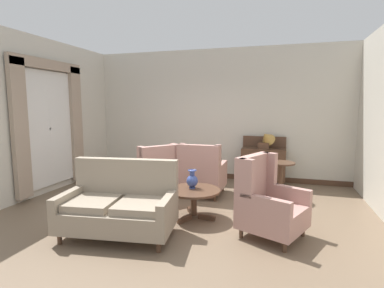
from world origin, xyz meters
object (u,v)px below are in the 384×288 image
at_px(armchair_beside_settee, 154,175).
at_px(side_table, 281,177).
at_px(armchair_back_corner, 267,203).
at_px(armchair_far_left, 202,174).
at_px(settee, 119,206).
at_px(coffee_table, 194,195).
at_px(gramophone, 266,139).
at_px(porcelain_vase, 192,180).
at_px(sideboard, 263,163).

xyz_separation_m(armchair_beside_settee, side_table, (2.39, 0.56, -0.01)).
bearing_deg(armchair_back_corner, armchair_far_left, 65.15).
distance_m(settee, armchair_back_corner, 2.05).
distance_m(coffee_table, gramophone, 2.69).
xyz_separation_m(porcelain_vase, sideboard, (0.98, 2.44, -0.13)).
distance_m(porcelain_vase, sideboard, 2.64).
bearing_deg(armchair_beside_settee, side_table, 141.51).
height_order(coffee_table, sideboard, sideboard).
relative_size(armchair_back_corner, gramophone, 2.29).
bearing_deg(coffee_table, gramophone, 67.85).
height_order(porcelain_vase, sideboard, sideboard).
bearing_deg(armchair_back_corner, porcelain_vase, 95.84).
height_order(armchair_beside_settee, side_table, armchair_beside_settee).
xyz_separation_m(porcelain_vase, armchair_far_left, (-0.13, 1.13, -0.16)).
distance_m(settee, side_table, 3.16).
bearing_deg(porcelain_vase, gramophone, 66.43).
relative_size(porcelain_vase, armchair_far_left, 0.28).
bearing_deg(gramophone, settee, -118.39).
bearing_deg(sideboard, armchair_far_left, -130.46).
bearing_deg(side_table, sideboard, 109.93).
relative_size(porcelain_vase, side_table, 0.42).
xyz_separation_m(settee, armchair_back_corner, (1.97, 0.57, 0.05)).
bearing_deg(side_table, gramophone, 109.22).
relative_size(armchair_back_corner, side_table, 1.53).
xyz_separation_m(settee, armchair_beside_settee, (-0.25, 1.76, 0.03)).
height_order(settee, sideboard, sideboard).
distance_m(coffee_table, armchair_beside_settee, 1.36).
relative_size(armchair_beside_settee, sideboard, 1.07).
distance_m(porcelain_vase, armchair_far_left, 1.15).
xyz_separation_m(coffee_table, gramophone, (0.98, 2.41, 0.67)).
bearing_deg(armchair_beside_settee, sideboard, 167.95).
xyz_separation_m(armchair_back_corner, side_table, (0.17, 1.74, -0.03)).
xyz_separation_m(armchair_back_corner, sideboard, (-0.22, 2.84, 0.01)).
bearing_deg(side_table, armchair_beside_settee, -166.87).
bearing_deg(coffee_table, sideboard, 69.45).
bearing_deg(side_table, settee, -132.82).
bearing_deg(coffee_table, armchair_back_corner, -16.18).
relative_size(settee, gramophone, 3.35).
bearing_deg(porcelain_vase, settee, -128.48).
relative_size(coffee_table, armchair_back_corner, 0.77).
height_order(coffee_table, side_table, side_table).
distance_m(armchair_far_left, sideboard, 1.72).
xyz_separation_m(settee, armchair_far_left, (0.63, 2.10, 0.03)).
relative_size(settee, armchair_back_corner, 1.46).
relative_size(settee, sideboard, 1.50).
bearing_deg(armchair_far_left, porcelain_vase, 97.39).
bearing_deg(armchair_far_left, gramophone, -132.86).
relative_size(armchair_beside_settee, gramophone, 2.40).
relative_size(armchair_back_corner, sideboard, 1.03).
height_order(porcelain_vase, armchair_back_corner, armchair_back_corner).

